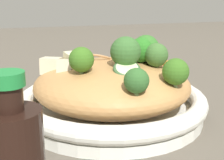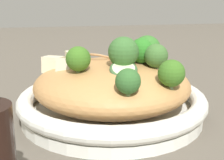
{
  "view_description": "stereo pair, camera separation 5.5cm",
  "coord_description": "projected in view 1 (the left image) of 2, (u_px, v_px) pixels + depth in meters",
  "views": [
    {
      "loc": [
        0.51,
        -0.15,
        0.21
      ],
      "look_at": [
        0.0,
        0.0,
        0.07
      ],
      "focal_mm": 52.05,
      "sensor_mm": 36.0,
      "label": 1
    },
    {
      "loc": [
        0.52,
        -0.1,
        0.21
      ],
      "look_at": [
        0.0,
        0.0,
        0.07
      ],
      "focal_mm": 52.05,
      "sensor_mm": 36.0,
      "label": 2
    }
  ],
  "objects": [
    {
      "name": "chicken_chunks",
      "position": [
        62.0,
        64.0,
        0.55
      ],
      "size": [
        0.07,
        0.08,
        0.04
      ],
      "color": "beige",
      "rests_on": "serving_bowl"
    },
    {
      "name": "serving_bowl",
      "position": [
        112.0,
        104.0,
        0.56
      ],
      "size": [
        0.32,
        0.32,
        0.05
      ],
      "color": "white",
      "rests_on": "ground_plane"
    },
    {
      "name": "carrot_coins",
      "position": [
        124.0,
        62.0,
        0.59
      ],
      "size": [
        0.12,
        0.19,
        0.04
      ],
      "color": "orange",
      "rests_on": "serving_bowl"
    },
    {
      "name": "broccoli_florets",
      "position": [
        138.0,
        58.0,
        0.51
      ],
      "size": [
        0.16,
        0.18,
        0.08
      ],
      "color": "#94B169",
      "rests_on": "serving_bowl"
    },
    {
      "name": "zucchini_slices",
      "position": [
        126.0,
        65.0,
        0.52
      ],
      "size": [
        0.1,
        0.06,
        0.03
      ],
      "color": "beige",
      "rests_on": "serving_bowl"
    },
    {
      "name": "noodle_heap",
      "position": [
        112.0,
        84.0,
        0.55
      ],
      "size": [
        0.27,
        0.27,
        0.09
      ],
      "color": "#B5824B",
      "rests_on": "serving_bowl"
    },
    {
      "name": "ground_plane",
      "position": [
        112.0,
        116.0,
        0.57
      ],
      "size": [
        3.0,
        3.0,
        0.0
      ],
      "primitive_type": "plane",
      "color": "#575045"
    }
  ]
}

